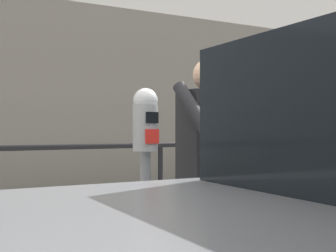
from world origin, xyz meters
name	(u,v)px	position (x,y,z in m)	size (l,w,h in m)	color
parking_meter	(145,156)	(-0.24, 0.43, 1.20)	(0.16, 0.17, 1.50)	slate
pedestrian_at_meter	(210,162)	(0.32, 0.53, 1.13)	(0.63, 0.62, 1.74)	#1E233F
background_railing	(74,171)	(0.00, 2.75, 0.90)	(24.06, 0.06, 1.07)	black
backdrop_wall	(16,101)	(0.00, 6.18, 1.85)	(32.00, 0.50, 3.70)	gray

